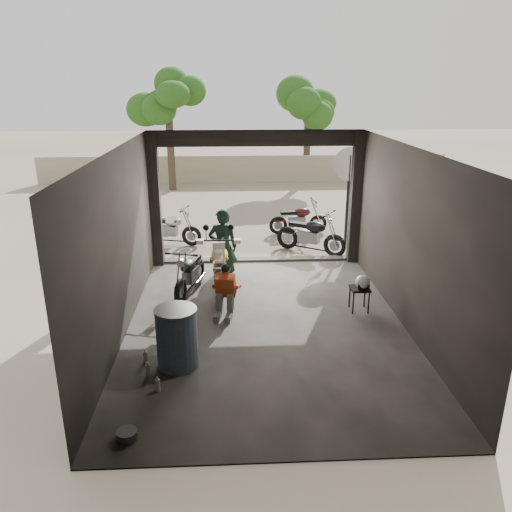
{
  "coord_description": "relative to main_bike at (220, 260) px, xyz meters",
  "views": [
    {
      "loc": [
        -0.62,
        -8.19,
        4.21
      ],
      "look_at": [
        -0.15,
        0.6,
        1.15
      ],
      "focal_mm": 35.0,
      "sensor_mm": 36.0,
      "label": 1
    }
  ],
  "objects": [
    {
      "name": "garage",
      "position": [
        0.86,
        -1.21,
        0.62
      ],
      "size": [
        7.0,
        7.13,
        3.2
      ],
      "color": "#2D2B28",
      "rests_on": "ground"
    },
    {
      "name": "stool",
      "position": [
        2.7,
        -1.23,
        -0.24
      ],
      "size": [
        0.36,
        0.36,
        0.5
      ],
      "rotation": [
        0.0,
        0.0,
        0.03
      ],
      "color": "black",
      "rests_on": "ground"
    },
    {
      "name": "outside_bike_a",
      "position": [
        -1.43,
        3.25,
        -0.14
      ],
      "size": [
        1.66,
        1.0,
        1.05
      ],
      "primitive_type": null,
      "rotation": [
        0.0,
        0.0,
        1.33
      ],
      "color": "black",
      "rests_on": "ground"
    },
    {
      "name": "rider",
      "position": [
        0.06,
        0.31,
        0.19
      ],
      "size": [
        0.63,
        0.41,
        1.71
      ],
      "primitive_type": "imported",
      "rotation": [
        0.0,
        0.0,
        3.15
      ],
      "color": "black",
      "rests_on": "ground"
    },
    {
      "name": "ground",
      "position": [
        0.86,
        -1.76,
        -0.66
      ],
      "size": [
        80.0,
        80.0,
        0.0
      ],
      "primitive_type": "plane",
      "color": "#7A6D56",
      "rests_on": "ground"
    },
    {
      "name": "oil_drum",
      "position": [
        -0.61,
        -3.08,
        -0.17
      ],
      "size": [
        0.82,
        0.82,
        0.98
      ],
      "primitive_type": "cylinder",
      "rotation": [
        0.0,
        0.0,
        0.38
      ],
      "color": "#3E4D68",
      "rests_on": "ground"
    },
    {
      "name": "left_bike",
      "position": [
        -0.63,
        -0.15,
        -0.15
      ],
      "size": [
        0.98,
        1.63,
        1.03
      ],
      "primitive_type": null,
      "rotation": [
        0.0,
        0.0,
        -0.25
      ],
      "color": "black",
      "rests_on": "ground"
    },
    {
      "name": "main_bike",
      "position": [
        0.0,
        0.0,
        0.0
      ],
      "size": [
        0.82,
        1.99,
        1.32
      ],
      "primitive_type": null,
      "rotation": [
        0.0,
        0.0,
        0.0
      ],
      "color": "beige",
      "rests_on": "ground"
    },
    {
      "name": "mechanic",
      "position": [
        0.11,
        -1.33,
        -0.18
      ],
      "size": [
        0.6,
        0.74,
        0.96
      ],
      "primitive_type": null,
      "rotation": [
        0.0,
        0.0,
        -0.18
      ],
      "color": "#A03E15",
      "rests_on": "ground"
    },
    {
      "name": "helmet",
      "position": [
        2.73,
        -1.28,
        -0.03
      ],
      "size": [
        0.38,
        0.38,
        0.26
      ],
      "primitive_type": "ellipsoid",
      "rotation": [
        0.0,
        0.0,
        0.43
      ],
      "color": "silver",
      "rests_on": "stool"
    },
    {
      "name": "outside_bike_b",
      "position": [
        2.22,
        4.12,
        -0.16
      ],
      "size": [
        1.54,
        0.73,
        1.01
      ],
      "primitive_type": null,
      "rotation": [
        0.0,
        0.0,
        1.65
      ],
      "color": "#390D11",
      "rests_on": "ground"
    },
    {
      "name": "tree_left",
      "position": [
        -2.14,
        10.74,
        3.32
      ],
      "size": [
        2.2,
        2.2,
        5.6
      ],
      "color": "#382B1E",
      "rests_on": "ground"
    },
    {
      "name": "outside_bike_c",
      "position": [
        2.31,
        2.33,
        -0.09
      ],
      "size": [
        1.8,
        1.51,
        1.15
      ],
      "primitive_type": null,
      "rotation": [
        0.0,
        0.0,
        0.99
      ],
      "color": "black",
      "rests_on": "ground"
    },
    {
      "name": "sign_post",
      "position": [
        3.37,
        2.93,
        1.16
      ],
      "size": [
        0.89,
        0.08,
        2.67
      ],
      "rotation": [
        0.0,
        0.0,
        0.28
      ],
      "color": "black",
      "rests_on": "ground"
    },
    {
      "name": "tree_right",
      "position": [
        3.66,
        12.24,
        2.9
      ],
      "size": [
        2.2,
        2.2,
        5.0
      ],
      "color": "#382B1E",
      "rests_on": "ground"
    },
    {
      "name": "boundary_wall",
      "position": [
        0.86,
        12.24,
        -0.06
      ],
      "size": [
        18.0,
        0.3,
        1.2
      ],
      "primitive_type": "cube",
      "color": "gray",
      "rests_on": "ground"
    }
  ]
}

